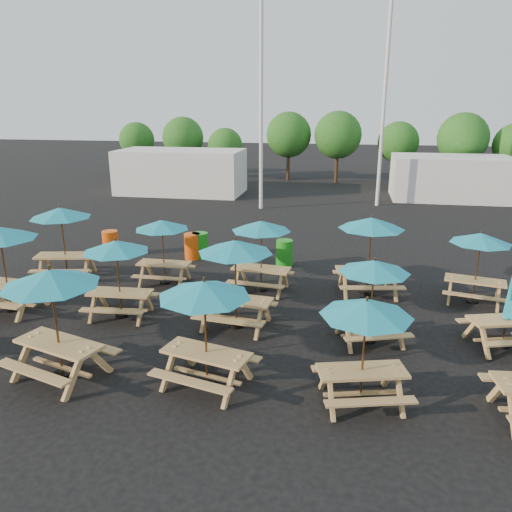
% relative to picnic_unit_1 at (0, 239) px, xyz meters
% --- Properties ---
extents(ground, '(120.00, 120.00, 0.00)m').
position_rel_picnic_unit_1_xyz_m(ground, '(6.67, 1.51, -2.14)').
color(ground, black).
rests_on(ground, ground).
extents(picnic_unit_1, '(2.19, 2.19, 2.52)m').
position_rel_picnic_unit_1_xyz_m(picnic_unit_1, '(0.00, 0.00, 0.00)').
color(picnic_unit_1, tan).
rests_on(picnic_unit_1, ground).
extents(picnic_unit_2, '(2.36, 2.36, 2.48)m').
position_rel_picnic_unit_1_xyz_m(picnic_unit_2, '(0.13, 2.87, -0.03)').
color(picnic_unit_2, tan).
rests_on(picnic_unit_2, ground).
extents(picnic_unit_3, '(2.53, 2.53, 2.52)m').
position_rel_picnic_unit_1_xyz_m(picnic_unit_3, '(3.47, -3.09, 0.00)').
color(picnic_unit_3, tan).
rests_on(picnic_unit_3, ground).
extents(picnic_unit_4, '(1.91, 1.91, 2.24)m').
position_rel_picnic_unit_1_xyz_m(picnic_unit_4, '(3.35, 0.17, -0.23)').
color(picnic_unit_4, tan).
rests_on(picnic_unit_4, ground).
extents(picnic_unit_5, '(1.77, 1.77, 2.19)m').
position_rel_picnic_unit_1_xyz_m(picnic_unit_5, '(3.61, 2.93, -0.28)').
color(picnic_unit_5, tan).
rests_on(picnic_unit_5, ground).
extents(picnic_unit_6, '(2.33, 2.33, 2.38)m').
position_rel_picnic_unit_1_xyz_m(picnic_unit_6, '(6.68, -2.84, -0.11)').
color(picnic_unit_6, tan).
rests_on(picnic_unit_6, ground).
extents(picnic_unit_7, '(2.16, 2.16, 2.43)m').
position_rel_picnic_unit_1_xyz_m(picnic_unit_7, '(6.66, 0.11, -0.07)').
color(picnic_unit_7, tan).
rests_on(picnic_unit_7, ground).
extents(picnic_unit_8, '(2.07, 2.07, 2.32)m').
position_rel_picnic_unit_1_xyz_m(picnic_unit_8, '(6.86, 2.86, -0.17)').
color(picnic_unit_8, tan).
rests_on(picnic_unit_8, ground).
extents(picnic_unit_9, '(2.19, 2.19, 2.23)m').
position_rel_picnic_unit_1_xyz_m(picnic_unit_9, '(9.88, -2.91, -0.25)').
color(picnic_unit_9, tan).
rests_on(picnic_unit_9, ground).
extents(picnic_unit_10, '(2.21, 2.21, 2.17)m').
position_rel_picnic_unit_1_xyz_m(picnic_unit_10, '(10.14, -0.14, -0.30)').
color(picnic_unit_10, tan).
rests_on(picnic_unit_10, ground).
extents(picnic_unit_11, '(2.31, 2.31, 2.49)m').
position_rel_picnic_unit_1_xyz_m(picnic_unit_11, '(10.18, 3.15, -0.02)').
color(picnic_unit_11, tan).
rests_on(picnic_unit_11, ground).
extents(picnic_unit_13, '(2.11, 1.96, 2.24)m').
position_rel_picnic_unit_1_xyz_m(picnic_unit_13, '(13.37, 0.16, -1.23)').
color(picnic_unit_13, tan).
rests_on(picnic_unit_13, ground).
extents(picnic_unit_14, '(2.10, 2.10, 2.18)m').
position_rel_picnic_unit_1_xyz_m(picnic_unit_14, '(13.30, 3.03, -0.29)').
color(picnic_unit_14, tan).
rests_on(picnic_unit_14, ground).
extents(waste_bin_0, '(0.61, 0.61, 0.98)m').
position_rel_picnic_unit_1_xyz_m(waste_bin_0, '(0.42, 5.58, -1.65)').
color(waste_bin_0, '#E6520D').
rests_on(waste_bin_0, ground).
extents(waste_bin_1, '(0.61, 0.61, 0.98)m').
position_rel_picnic_unit_1_xyz_m(waste_bin_1, '(3.70, 5.75, -1.65)').
color(waste_bin_1, '#E6520D').
rests_on(waste_bin_1, ground).
extents(waste_bin_2, '(0.61, 0.61, 0.98)m').
position_rel_picnic_unit_1_xyz_m(waste_bin_2, '(3.95, 5.93, -1.65)').
color(waste_bin_2, '#1B8E19').
rests_on(waste_bin_2, ground).
extents(waste_bin_3, '(0.61, 0.61, 0.98)m').
position_rel_picnic_unit_1_xyz_m(waste_bin_3, '(7.28, 5.47, -1.65)').
color(waste_bin_3, '#1B8E19').
rests_on(waste_bin_3, ground).
extents(mast_0, '(0.20, 0.20, 12.00)m').
position_rel_picnic_unit_1_xyz_m(mast_0, '(4.67, 15.51, 3.86)').
color(mast_0, silver).
rests_on(mast_0, ground).
extents(mast_1, '(0.20, 0.20, 12.00)m').
position_rel_picnic_unit_1_xyz_m(mast_1, '(11.17, 17.51, 3.86)').
color(mast_1, silver).
rests_on(mast_1, ground).
extents(event_tent_0, '(8.00, 4.00, 2.80)m').
position_rel_picnic_unit_1_xyz_m(event_tent_0, '(-1.33, 19.51, -0.74)').
color(event_tent_0, silver).
rests_on(event_tent_0, ground).
extents(event_tent_1, '(7.00, 4.00, 2.60)m').
position_rel_picnic_unit_1_xyz_m(event_tent_1, '(15.67, 20.51, -0.84)').
color(event_tent_1, silver).
rests_on(event_tent_1, ground).
extents(tree_0, '(2.80, 2.80, 4.24)m').
position_rel_picnic_unit_1_xyz_m(tree_0, '(-7.40, 26.76, 0.69)').
color(tree_0, '#382314').
rests_on(tree_0, ground).
extents(tree_1, '(3.11, 3.11, 4.72)m').
position_rel_picnic_unit_1_xyz_m(tree_1, '(-3.07, 25.42, 1.01)').
color(tree_1, '#382314').
rests_on(tree_1, ground).
extents(tree_2, '(2.59, 2.59, 3.93)m').
position_rel_picnic_unit_1_xyz_m(tree_2, '(0.28, 25.17, 0.48)').
color(tree_2, '#382314').
rests_on(tree_2, ground).
extents(tree_3, '(3.36, 3.36, 5.09)m').
position_rel_picnic_unit_1_xyz_m(tree_3, '(4.92, 26.23, 1.26)').
color(tree_3, '#382314').
rests_on(tree_3, ground).
extents(tree_4, '(3.41, 3.41, 5.17)m').
position_rel_picnic_unit_1_xyz_m(tree_4, '(8.57, 25.77, 1.31)').
color(tree_4, '#382314').
rests_on(tree_4, ground).
extents(tree_5, '(2.94, 2.94, 4.45)m').
position_rel_picnic_unit_1_xyz_m(tree_5, '(12.90, 26.19, 0.83)').
color(tree_5, '#382314').
rests_on(tree_5, ground).
extents(tree_6, '(3.38, 3.38, 5.13)m').
position_rel_picnic_unit_1_xyz_m(tree_6, '(16.91, 24.41, 1.28)').
color(tree_6, '#382314').
rests_on(tree_6, ground).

